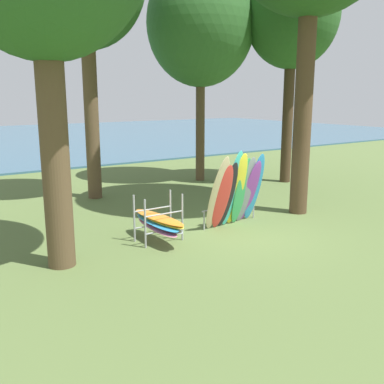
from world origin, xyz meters
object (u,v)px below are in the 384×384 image
board_storage_rack (158,222)px  leaning_board_pile (237,192)px  tree_mid_behind (292,15)px  tree_far_left_back (201,24)px

board_storage_rack → leaning_board_pile: bearing=-2.1°
tree_mid_behind → board_storage_rack: 11.56m
tree_mid_behind → leaning_board_pile: (-6.18, -4.07, -5.94)m
leaning_board_pile → board_storage_rack: 2.61m
tree_far_left_back → board_storage_rack: size_ratio=4.39×
leaning_board_pile → board_storage_rack: (-2.55, 0.09, -0.51)m
tree_mid_behind → tree_far_left_back: bearing=140.0°
tree_far_left_back → leaning_board_pile: size_ratio=4.12×
tree_far_left_back → tree_mid_behind: bearing=-40.0°
tree_far_left_back → board_storage_rack: tree_far_left_back is taller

